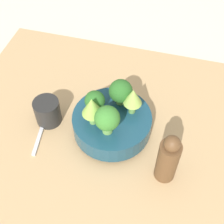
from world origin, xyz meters
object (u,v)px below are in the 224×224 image
(cup, at_px, (48,112))
(bowl, at_px, (112,123))
(fork, at_px, (41,131))
(pepper_mill, at_px, (168,159))

(cup, bearing_deg, bowl, 92.01)
(bowl, bearing_deg, cup, -87.99)
(fork, bearing_deg, bowl, 104.75)
(bowl, xyz_separation_m, fork, (0.05, -0.19, -0.04))
(bowl, relative_size, cup, 2.80)
(cup, distance_m, fork, 0.06)
(cup, xyz_separation_m, fork, (0.04, -0.01, -0.03))
(pepper_mill, bearing_deg, fork, -96.84)
(pepper_mill, height_order, fork, pepper_mill)
(bowl, distance_m, cup, 0.18)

